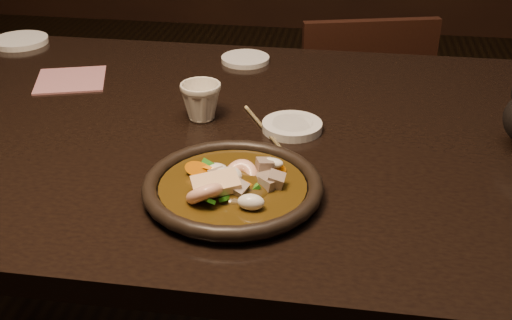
# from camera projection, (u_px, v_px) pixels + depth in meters

# --- Properties ---
(table) EXTENTS (1.60, 0.90, 0.75)m
(table) POSITION_uv_depth(u_px,v_px,m) (223.00, 164.00, 1.21)
(table) COLOR black
(table) RESTS_ON floor
(chair) EXTENTS (0.46, 0.46, 0.79)m
(chair) POSITION_uv_depth(u_px,v_px,m) (352.00, 129.00, 1.89)
(chair) COLOR black
(chair) RESTS_ON floor
(plate) EXTENTS (0.27, 0.27, 0.03)m
(plate) POSITION_uv_depth(u_px,v_px,m) (233.00, 187.00, 0.96)
(plate) COLOR black
(plate) RESTS_ON table
(stirfry) EXTENTS (0.16, 0.16, 0.06)m
(stirfry) POSITION_uv_depth(u_px,v_px,m) (233.00, 184.00, 0.95)
(stirfry) COLOR #38260A
(stirfry) RESTS_ON plate
(soy_dish) EXTENTS (0.11, 0.11, 0.02)m
(soy_dish) POSITION_uv_depth(u_px,v_px,m) (292.00, 126.00, 1.16)
(soy_dish) COLOR silver
(soy_dish) RESTS_ON table
(saucer_left) EXTENTS (0.13, 0.13, 0.01)m
(saucer_left) POSITION_uv_depth(u_px,v_px,m) (20.00, 41.00, 1.58)
(saucer_left) COLOR silver
(saucer_left) RESTS_ON table
(saucer_right) EXTENTS (0.11, 0.11, 0.01)m
(saucer_right) POSITION_uv_depth(u_px,v_px,m) (245.00, 59.00, 1.47)
(saucer_right) COLOR silver
(saucer_right) RESTS_ON table
(tea_cup) EXTENTS (0.10, 0.10, 0.08)m
(tea_cup) POSITION_uv_depth(u_px,v_px,m) (201.00, 100.00, 1.18)
(tea_cup) COLOR silver
(tea_cup) RESTS_ON table
(chopsticks) EXTENTS (0.12, 0.21, 0.01)m
(chopsticks) POSITION_uv_depth(u_px,v_px,m) (267.00, 132.00, 1.14)
(chopsticks) COLOR tan
(chopsticks) RESTS_ON table
(napkin) EXTENTS (0.18, 0.18, 0.00)m
(napkin) POSITION_uv_depth(u_px,v_px,m) (71.00, 80.00, 1.37)
(napkin) COLOR #A16369
(napkin) RESTS_ON table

